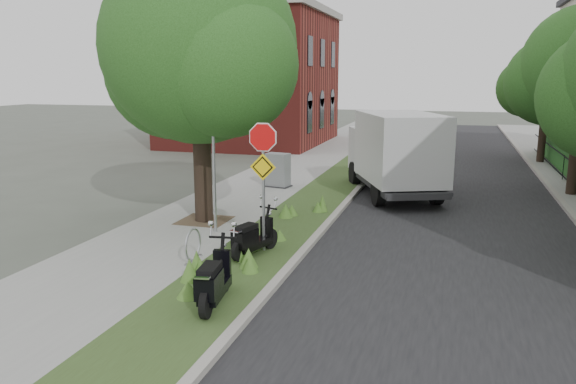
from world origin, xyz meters
name	(u,v)px	position (x,y,z in m)	size (l,w,h in m)	color
ground	(314,268)	(0.00, 0.00, 0.00)	(120.00, 120.00, 0.00)	#4C5147
sidewalk_near	(273,179)	(-4.25, 10.00, 0.06)	(3.50, 60.00, 0.12)	gray
verge	(338,183)	(-1.50, 10.00, 0.06)	(2.00, 60.00, 0.12)	#36481F
kerb_near	(363,184)	(-0.50, 10.00, 0.07)	(0.20, 60.00, 0.13)	#9E9991
road	(454,191)	(3.00, 10.00, 0.01)	(7.00, 60.00, 0.01)	black
kerb_far	(555,194)	(6.50, 10.00, 0.07)	(0.20, 60.00, 0.13)	#9E9991
street_tree_main	(198,56)	(-4.08, 2.86, 4.80)	(6.21, 5.54, 7.66)	black
bare_post	(214,159)	(-3.20, 1.80, 2.12)	(0.08, 0.08, 4.00)	#A5A8AD
bike_hoop	(193,245)	(-2.70, -0.60, 0.50)	(0.06, 0.78, 0.77)	#A5A8AD
sign_assembly	(263,160)	(-1.40, 0.58, 2.33)	(0.94, 0.08, 3.22)	#A5A8AD
brick_building	(252,77)	(-9.50, 22.00, 4.21)	(9.40, 10.40, 8.30)	maroon
far_tree_c	(546,82)	(6.94, 18.04, 3.95)	(4.37, 3.89, 5.93)	black
scooter_near	(250,241)	(-1.54, 0.03, 0.51)	(0.68, 1.64, 0.80)	black
scooter_far	(213,286)	(-1.17, -2.93, 0.54)	(0.54, 1.81, 0.86)	black
box_truck	(395,150)	(0.89, 8.42, 1.67)	(4.16, 6.06, 2.56)	#262628
utility_cabinet	(278,171)	(-3.48, 8.30, 0.73)	(1.06, 0.80, 1.28)	#262628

